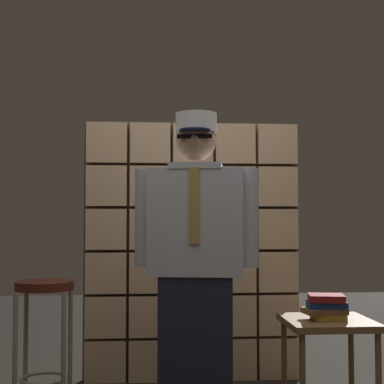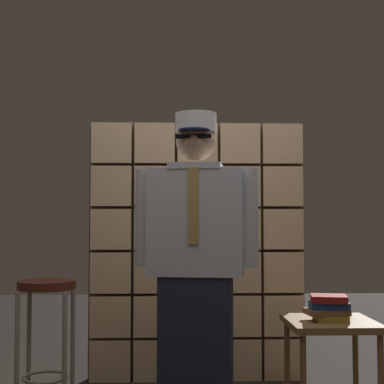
% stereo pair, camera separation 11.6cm
% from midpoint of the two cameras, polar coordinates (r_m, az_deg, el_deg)
% --- Properties ---
extents(glass_block_wall, '(1.59, 0.10, 1.91)m').
position_cam_midpoint_polar(glass_block_wall, '(4.15, 1.36, -5.95)').
color(glass_block_wall, '#E0B78C').
rests_on(glass_block_wall, ground).
extents(standing_person, '(0.71, 0.34, 1.76)m').
position_cam_midpoint_polar(standing_person, '(3.18, 1.46, -7.15)').
color(standing_person, '#1E2333').
rests_on(standing_person, ground).
extents(bar_stool, '(0.34, 0.34, 0.80)m').
position_cam_midpoint_polar(bar_stool, '(3.47, -13.58, -12.07)').
color(bar_stool, '#592319').
rests_on(bar_stool, ground).
extents(side_table, '(0.52, 0.52, 0.56)m').
position_cam_midpoint_polar(side_table, '(3.60, 14.79, -13.59)').
color(side_table, brown).
rests_on(side_table, ground).
extents(book_stack, '(0.26, 0.21, 0.15)m').
position_cam_midpoint_polar(book_stack, '(3.55, 14.60, -11.24)').
color(book_stack, olive).
rests_on(book_stack, side_table).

